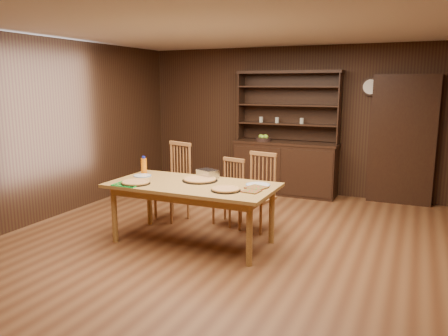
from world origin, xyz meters
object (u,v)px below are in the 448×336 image
at_px(dining_table, 192,190).
at_px(china_hutch, 286,161).
at_px(juice_bottle, 144,166).
at_px(chair_center, 230,189).
at_px(chair_left, 176,178).
at_px(chair_right, 259,189).

bearing_deg(dining_table, china_hutch, 83.29).
bearing_deg(juice_bottle, dining_table, -17.39).
bearing_deg(chair_center, chair_left, -159.16).
bearing_deg(juice_bottle, chair_right, 21.48).
relative_size(chair_left, chair_center, 1.21).
xyz_separation_m(china_hutch, dining_table, (-0.34, -2.88, 0.08)).
height_order(dining_table, chair_right, chair_right).
xyz_separation_m(chair_left, chair_center, (0.82, 0.11, -0.11)).
distance_m(chair_center, juice_bottle, 1.24).
height_order(china_hutch, chair_right, china_hutch).
xyz_separation_m(dining_table, chair_left, (-0.71, 0.81, -0.08)).
distance_m(chair_left, juice_bottle, 0.62).
bearing_deg(chair_center, dining_table, -83.23).
bearing_deg(chair_left, chair_center, 25.23).
height_order(dining_table, chair_left, chair_left).
height_order(china_hutch, chair_center, china_hutch).
bearing_deg(china_hutch, dining_table, -96.71).
xyz_separation_m(chair_left, chair_right, (1.27, 0.04, -0.04)).
relative_size(dining_table, chair_left, 1.82).
distance_m(china_hutch, chair_left, 2.33).
height_order(chair_left, chair_center, chair_left).
relative_size(dining_table, chair_right, 1.95).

